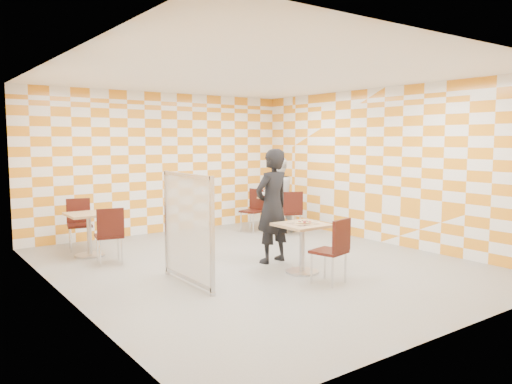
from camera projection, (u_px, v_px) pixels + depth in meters
room_shell at (239, 170)px, 8.34m from camera, size 7.00×7.00×7.00m
main_table at (302, 239)px, 7.49m from camera, size 0.70×0.70×0.75m
second_table at (271, 207)px, 11.14m from camera, size 0.70×0.70×0.75m
empty_table at (89, 227)px, 8.57m from camera, size 0.70×0.70×0.75m
chair_main_front at (335, 246)px, 6.87m from camera, size 0.51×0.52×0.92m
chair_second_front at (292, 209)px, 10.50m from camera, size 0.56×0.56×0.92m
chair_second_side at (255, 206)px, 10.92m from camera, size 0.53×0.53×0.92m
chair_empty_near at (110, 231)px, 7.98m from camera, size 0.50×0.50×0.92m
chair_empty_far at (79, 220)px, 9.13m from camera, size 0.50×0.51×0.92m
partition at (188, 228)px, 6.85m from camera, size 0.08×1.38×1.55m
man_dark at (272, 206)px, 8.10m from camera, size 0.73×0.53×1.86m
man_white at (278, 195)px, 10.68m from camera, size 0.80×0.63×1.64m
pizza_on_foil at (303, 223)px, 7.45m from camera, size 0.40×0.40×0.04m
sport_bottle at (262, 192)px, 11.13m from camera, size 0.06×0.06×0.20m
soda_bottle at (273, 191)px, 11.26m from camera, size 0.07×0.07×0.23m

